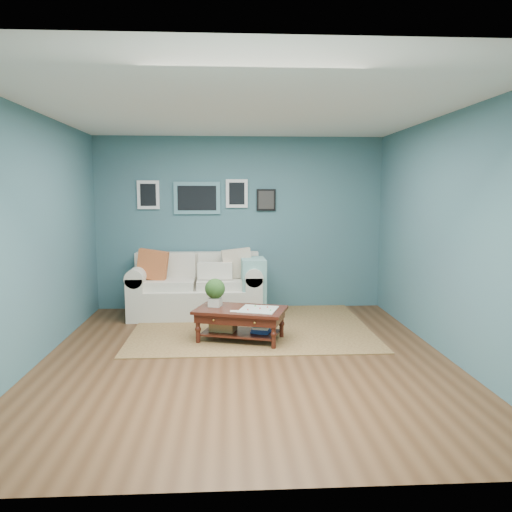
{
  "coord_description": "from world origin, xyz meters",
  "views": [
    {
      "loc": [
        -0.19,
        -5.38,
        1.83
      ],
      "look_at": [
        0.17,
        1.0,
        1.02
      ],
      "focal_mm": 35.0,
      "sensor_mm": 36.0,
      "label": 1
    }
  ],
  "objects": [
    {
      "name": "loveseat",
      "position": [
        -0.58,
        2.03,
        0.42
      ],
      "size": [
        1.99,
        0.91,
        1.02
      ],
      "color": "beige",
      "rests_on": "ground"
    },
    {
      "name": "coffee_table",
      "position": [
        -0.09,
        0.69,
        0.34
      ],
      "size": [
        1.23,
        0.93,
        0.76
      ],
      "rotation": [
        0.0,
        0.0,
        -0.3
      ],
      "color": "#37150D",
      "rests_on": "ground"
    },
    {
      "name": "room_shell",
      "position": [
        -0.01,
        0.06,
        1.36
      ],
      "size": [
        5.0,
        5.02,
        2.7
      ],
      "color": "brown",
      "rests_on": "ground"
    },
    {
      "name": "area_rug",
      "position": [
        0.12,
        1.29,
        0.01
      ],
      "size": [
        3.16,
        2.53,
        0.01
      ],
      "primitive_type": "cube",
      "color": "brown",
      "rests_on": "ground"
    }
  ]
}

